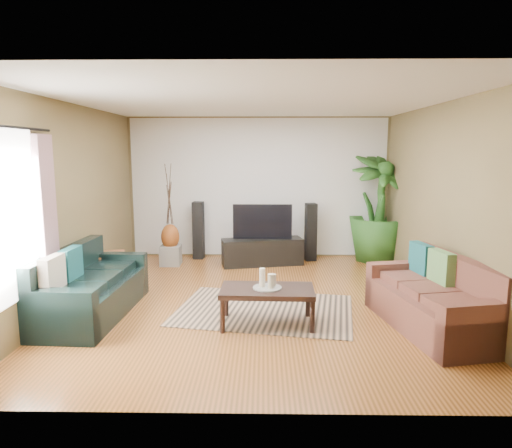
{
  "coord_description": "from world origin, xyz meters",
  "views": [
    {
      "loc": [
        0.11,
        -6.09,
        2.07
      ],
      "look_at": [
        0.0,
        0.2,
        1.05
      ],
      "focal_mm": 32.0,
      "sensor_mm": 36.0,
      "label": 1
    }
  ],
  "objects_px": {
    "sofa_left": "(92,282)",
    "speaker_left": "(198,230)",
    "tv_stand": "(262,252)",
    "potted_plant": "(378,208)",
    "pedestal": "(171,255)",
    "vase": "(170,237)",
    "coffee_table": "(267,306)",
    "speaker_right": "(311,232)",
    "television": "(262,222)",
    "sofa_right": "(432,294)",
    "side_table": "(106,272)"
  },
  "relations": [
    {
      "from": "sofa_left",
      "to": "speaker_left",
      "type": "distance_m",
      "value": 3.2
    },
    {
      "from": "tv_stand",
      "to": "potted_plant",
      "type": "height_order",
      "value": "potted_plant"
    },
    {
      "from": "pedestal",
      "to": "vase",
      "type": "distance_m",
      "value": 0.34
    },
    {
      "from": "sofa_left",
      "to": "coffee_table",
      "type": "distance_m",
      "value": 2.24
    },
    {
      "from": "tv_stand",
      "to": "vase",
      "type": "xyz_separation_m",
      "value": [
        -1.67,
        -0.04,
        0.28
      ]
    },
    {
      "from": "speaker_right",
      "to": "pedestal",
      "type": "xyz_separation_m",
      "value": [
        -2.58,
        -0.41,
        -0.36
      ]
    },
    {
      "from": "television",
      "to": "sofa_right",
      "type": "bearing_deg",
      "value": -56.67
    },
    {
      "from": "pedestal",
      "to": "vase",
      "type": "bearing_deg",
      "value": 0.0
    },
    {
      "from": "tv_stand",
      "to": "speaker_right",
      "type": "distance_m",
      "value": 1.03
    },
    {
      "from": "tv_stand",
      "to": "vase",
      "type": "height_order",
      "value": "vase"
    },
    {
      "from": "tv_stand",
      "to": "side_table",
      "type": "bearing_deg",
      "value": -158.94
    },
    {
      "from": "sofa_left",
      "to": "tv_stand",
      "type": "bearing_deg",
      "value": -36.94
    },
    {
      "from": "sofa_right",
      "to": "tv_stand",
      "type": "height_order",
      "value": "sofa_right"
    },
    {
      "from": "television",
      "to": "pedestal",
      "type": "bearing_deg",
      "value": -178.11
    },
    {
      "from": "television",
      "to": "speaker_right",
      "type": "xyz_separation_m",
      "value": [
        0.91,
        0.35,
        -0.25
      ]
    },
    {
      "from": "vase",
      "to": "television",
      "type": "bearing_deg",
      "value": 1.89
    },
    {
      "from": "speaker_left",
      "to": "vase",
      "type": "relative_size",
      "value": 2.4
    },
    {
      "from": "coffee_table",
      "to": "television",
      "type": "xyz_separation_m",
      "value": [
        -0.07,
        2.91,
        0.57
      ]
    },
    {
      "from": "coffee_table",
      "to": "tv_stand",
      "type": "distance_m",
      "value": 2.89
    },
    {
      "from": "speaker_right",
      "to": "pedestal",
      "type": "distance_m",
      "value": 2.64
    },
    {
      "from": "television",
      "to": "vase",
      "type": "height_order",
      "value": "television"
    },
    {
      "from": "speaker_right",
      "to": "potted_plant",
      "type": "height_order",
      "value": "potted_plant"
    },
    {
      "from": "sofa_right",
      "to": "tv_stand",
      "type": "relative_size",
      "value": 1.26
    },
    {
      "from": "speaker_left",
      "to": "potted_plant",
      "type": "bearing_deg",
      "value": 2.59
    },
    {
      "from": "potted_plant",
      "to": "vase",
      "type": "xyz_separation_m",
      "value": [
        -3.83,
        -0.43,
        -0.48
      ]
    },
    {
      "from": "speaker_right",
      "to": "side_table",
      "type": "xyz_separation_m",
      "value": [
        -3.24,
        -1.9,
        -0.27
      ]
    },
    {
      "from": "sofa_left",
      "to": "pedestal",
      "type": "bearing_deg",
      "value": -7.77
    },
    {
      "from": "sofa_right",
      "to": "speaker_right",
      "type": "distance_m",
      "value": 3.52
    },
    {
      "from": "sofa_left",
      "to": "speaker_right",
      "type": "xyz_separation_m",
      "value": [
        3.05,
        2.95,
        0.12
      ]
    },
    {
      "from": "television",
      "to": "potted_plant",
      "type": "distance_m",
      "value": 2.21
    },
    {
      "from": "coffee_table",
      "to": "speaker_right",
      "type": "distance_m",
      "value": 3.38
    },
    {
      "from": "television",
      "to": "potted_plant",
      "type": "height_order",
      "value": "potted_plant"
    },
    {
      "from": "tv_stand",
      "to": "television",
      "type": "distance_m",
      "value": 0.56
    },
    {
      "from": "television",
      "to": "speaker_left",
      "type": "bearing_deg",
      "value": 159.35
    },
    {
      "from": "speaker_right",
      "to": "sofa_left",
      "type": "bearing_deg",
      "value": -144.67
    },
    {
      "from": "potted_plant",
      "to": "side_table",
      "type": "relative_size",
      "value": 3.66
    },
    {
      "from": "sofa_left",
      "to": "coffee_table",
      "type": "bearing_deg",
      "value": -95.25
    },
    {
      "from": "coffee_table",
      "to": "tv_stand",
      "type": "height_order",
      "value": "tv_stand"
    },
    {
      "from": "sofa_right",
      "to": "side_table",
      "type": "height_order",
      "value": "sofa_right"
    },
    {
      "from": "vase",
      "to": "sofa_right",
      "type": "bearing_deg",
      "value": -38.99
    },
    {
      "from": "coffee_table",
      "to": "television",
      "type": "height_order",
      "value": "television"
    },
    {
      "from": "speaker_left",
      "to": "vase",
      "type": "bearing_deg",
      "value": -126.19
    },
    {
      "from": "speaker_left",
      "to": "potted_plant",
      "type": "xyz_separation_m",
      "value": [
        3.4,
        -0.09,
        0.46
      ]
    },
    {
      "from": "coffee_table",
      "to": "speaker_left",
      "type": "distance_m",
      "value": 3.63
    },
    {
      "from": "vase",
      "to": "potted_plant",
      "type": "bearing_deg",
      "value": 6.4
    },
    {
      "from": "speaker_left",
      "to": "potted_plant",
      "type": "distance_m",
      "value": 3.43
    },
    {
      "from": "speaker_right",
      "to": "tv_stand",
      "type": "bearing_deg",
      "value": -166.62
    },
    {
      "from": "vase",
      "to": "side_table",
      "type": "bearing_deg",
      "value": -114.08
    },
    {
      "from": "tv_stand",
      "to": "pedestal",
      "type": "distance_m",
      "value": 1.67
    },
    {
      "from": "side_table",
      "to": "coffee_table",
      "type": "bearing_deg",
      "value": -29.61
    }
  ]
}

